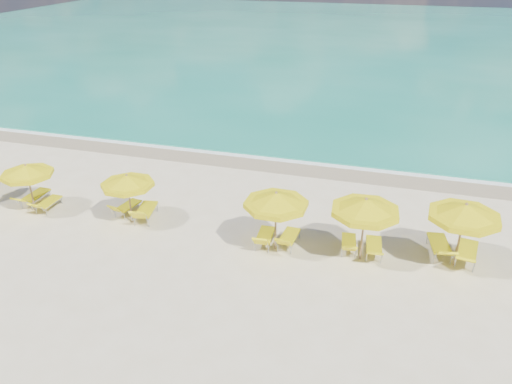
# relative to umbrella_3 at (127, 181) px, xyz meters

# --- Properties ---
(ground_plane) EXTENTS (120.00, 120.00, 0.00)m
(ground_plane) POSITION_rel_umbrella_3_xyz_m (4.77, 0.22, -1.83)
(ground_plane) COLOR beige
(ocean) EXTENTS (120.00, 80.00, 0.30)m
(ocean) POSITION_rel_umbrella_3_xyz_m (4.77, 48.22, -1.83)
(ocean) COLOR #167D64
(ocean) RESTS_ON ground
(wet_sand_band) EXTENTS (120.00, 2.60, 0.01)m
(wet_sand_band) POSITION_rel_umbrella_3_xyz_m (4.77, 7.62, -1.83)
(wet_sand_band) COLOR tan
(wet_sand_band) RESTS_ON ground
(foam_line) EXTENTS (120.00, 1.20, 0.03)m
(foam_line) POSITION_rel_umbrella_3_xyz_m (4.77, 8.42, -1.83)
(foam_line) COLOR white
(foam_line) RESTS_ON ground
(whitecap_near) EXTENTS (14.00, 0.36, 0.05)m
(whitecap_near) POSITION_rel_umbrella_3_xyz_m (-1.23, 17.22, -1.83)
(whitecap_near) COLOR white
(whitecap_near) RESTS_ON ground
(whitecap_far) EXTENTS (18.00, 0.30, 0.05)m
(whitecap_far) POSITION_rel_umbrella_3_xyz_m (12.77, 24.22, -1.83)
(whitecap_far) COLOR white
(whitecap_far) RESTS_ON ground
(umbrella_2) EXTENTS (2.20, 2.20, 2.15)m
(umbrella_2) POSITION_rel_umbrella_3_xyz_m (-4.47, -0.26, 0.00)
(umbrella_2) COLOR #9A744D
(umbrella_2) RESTS_ON ground
(umbrella_3) EXTENTS (2.74, 2.74, 2.15)m
(umbrella_3) POSITION_rel_umbrella_3_xyz_m (0.00, 0.00, 0.00)
(umbrella_3) COLOR #9A744D
(umbrella_3) RESTS_ON ground
(umbrella_4) EXTENTS (3.12, 3.12, 2.39)m
(umbrella_4) POSITION_rel_umbrella_3_xyz_m (6.11, -0.35, 0.21)
(umbrella_4) COLOR #9A744D
(umbrella_4) RESTS_ON ground
(umbrella_5) EXTENTS (3.08, 3.08, 2.47)m
(umbrella_5) POSITION_rel_umbrella_3_xyz_m (9.21, -0.11, 0.27)
(umbrella_5) COLOR #9A744D
(umbrella_5) RESTS_ON ground
(umbrella_6) EXTENTS (3.10, 3.10, 2.48)m
(umbrella_6) POSITION_rel_umbrella_3_xyz_m (12.45, 0.40, 0.29)
(umbrella_6) COLOR #9A744D
(umbrella_6) RESTS_ON ground
(lounger_2_left) EXTENTS (0.64, 1.84, 0.78)m
(lounger_2_left) POSITION_rel_umbrella_3_xyz_m (-4.86, 0.29, -1.61)
(lounger_2_left) COLOR #A5A8AD
(lounger_2_left) RESTS_ON ground
(lounger_2_right) EXTENTS (0.57, 1.62, 0.74)m
(lounger_2_right) POSITION_rel_umbrella_3_xyz_m (-3.95, -0.01, -1.63)
(lounger_2_right) COLOR #A5A8AD
(lounger_2_right) RESTS_ON ground
(lounger_3_left) EXTENTS (0.80, 1.65, 0.78)m
(lounger_3_left) POSITION_rel_umbrella_3_xyz_m (-0.53, 0.60, -1.63)
(lounger_3_left) COLOR #A5A8AD
(lounger_3_left) RESTS_ON ground
(lounger_3_right) EXTENTS (0.99, 1.98, 0.94)m
(lounger_3_right) POSITION_rel_umbrella_3_xyz_m (0.45, 0.37, -1.59)
(lounger_3_right) COLOR #A5A8AD
(lounger_3_right) RESTS_ON ground
(lounger_4_left) EXTENTS (0.67, 1.71, 0.84)m
(lounger_4_left) POSITION_rel_umbrella_3_xyz_m (5.66, -0.15, -1.61)
(lounger_4_left) COLOR #A5A8AD
(lounger_4_left) RESTS_ON ground
(lounger_4_right) EXTENTS (0.68, 1.70, 0.82)m
(lounger_4_right) POSITION_rel_umbrella_3_xyz_m (6.53, 0.04, -1.62)
(lounger_4_right) COLOR #A5A8AD
(lounger_4_right) RESTS_ON ground
(lounger_5_left) EXTENTS (0.72, 1.63, 0.74)m
(lounger_5_left) POSITION_rel_umbrella_3_xyz_m (8.74, 0.31, -1.63)
(lounger_5_left) COLOR #A5A8AD
(lounger_5_left) RESTS_ON ground
(lounger_5_right) EXTENTS (0.72, 1.77, 0.74)m
(lounger_5_right) POSITION_rel_umbrella_3_xyz_m (9.65, 0.29, -1.62)
(lounger_5_right) COLOR #A5A8AD
(lounger_5_right) RESTS_ON ground
(lounger_6_left) EXTENTS (0.97, 2.07, 0.87)m
(lounger_6_left) POSITION_rel_umbrella_3_xyz_m (11.94, 0.95, -1.59)
(lounger_6_left) COLOR #A5A8AD
(lounger_6_left) RESTS_ON ground
(lounger_6_right) EXTENTS (1.00, 2.11, 0.85)m
(lounger_6_right) POSITION_rel_umbrella_3_xyz_m (12.85, 0.76, -1.58)
(lounger_6_right) COLOR #A5A8AD
(lounger_6_right) RESTS_ON ground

